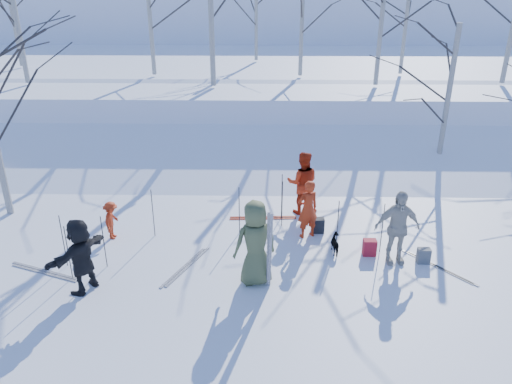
{
  "coord_description": "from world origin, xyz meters",
  "views": [
    {
      "loc": [
        0.24,
        -10.14,
        6.47
      ],
      "look_at": [
        0.0,
        1.5,
        1.3
      ],
      "focal_mm": 35.0,
      "sensor_mm": 36.0,
      "label": 1
    }
  ],
  "objects_px": {
    "dog": "(337,244)",
    "backpack_dark": "(318,225)",
    "skier_redor_behind": "(303,183)",
    "skier_red_seated": "(112,220)",
    "skier_grey_west": "(81,256)",
    "skier_cream_east": "(397,228)",
    "skier_red_north": "(308,209)",
    "backpack_red": "(370,247)",
    "skier_olive_center": "(255,243)",
    "backpack_grey": "(424,256)"
  },
  "relations": [
    {
      "from": "skier_grey_west",
      "to": "backpack_red",
      "type": "xyz_separation_m",
      "value": [
        6.55,
        1.61,
        -0.65
      ]
    },
    {
      "from": "backpack_red",
      "to": "skier_redor_behind",
      "type": "bearing_deg",
      "value": 122.86
    },
    {
      "from": "skier_red_seated",
      "to": "dog",
      "type": "bearing_deg",
      "value": -93.4
    },
    {
      "from": "skier_redor_behind",
      "to": "backpack_dark",
      "type": "height_order",
      "value": "skier_redor_behind"
    },
    {
      "from": "skier_cream_east",
      "to": "backpack_dark",
      "type": "distance_m",
      "value": 2.36
    },
    {
      "from": "skier_grey_west",
      "to": "dog",
      "type": "height_order",
      "value": "skier_grey_west"
    },
    {
      "from": "skier_redor_behind",
      "to": "backpack_grey",
      "type": "xyz_separation_m",
      "value": [
        2.77,
        -2.7,
        -0.74
      ]
    },
    {
      "from": "dog",
      "to": "backpack_dark",
      "type": "xyz_separation_m",
      "value": [
        -0.37,
        1.08,
        -0.04
      ]
    },
    {
      "from": "skier_red_seated",
      "to": "skier_grey_west",
      "type": "distance_m",
      "value": 2.37
    },
    {
      "from": "backpack_dark",
      "to": "backpack_red",
      "type": "bearing_deg",
      "value": -44.88
    },
    {
      "from": "skier_redor_behind",
      "to": "skier_red_seated",
      "type": "bearing_deg",
      "value": 20.88
    },
    {
      "from": "skier_grey_west",
      "to": "skier_red_north",
      "type": "bearing_deg",
      "value": 144.22
    },
    {
      "from": "skier_red_seated",
      "to": "skier_grey_west",
      "type": "relative_size",
      "value": 0.6
    },
    {
      "from": "skier_grey_west",
      "to": "dog",
      "type": "xyz_separation_m",
      "value": [
        5.75,
        1.69,
        -0.62
      ]
    },
    {
      "from": "skier_olive_center",
      "to": "backpack_dark",
      "type": "bearing_deg",
      "value": -144.06
    },
    {
      "from": "skier_red_north",
      "to": "skier_redor_behind",
      "type": "bearing_deg",
      "value": -112.88
    },
    {
      "from": "skier_grey_west",
      "to": "backpack_grey",
      "type": "distance_m",
      "value": 7.92
    },
    {
      "from": "skier_redor_behind",
      "to": "skier_red_seated",
      "type": "distance_m",
      "value": 5.34
    },
    {
      "from": "skier_redor_behind",
      "to": "skier_grey_west",
      "type": "distance_m",
      "value": 6.41
    },
    {
      "from": "skier_olive_center",
      "to": "dog",
      "type": "relative_size",
      "value": 3.54
    },
    {
      "from": "backpack_dark",
      "to": "skier_olive_center",
      "type": "bearing_deg",
      "value": -124.27
    },
    {
      "from": "skier_red_north",
      "to": "skier_grey_west",
      "type": "bearing_deg",
      "value": 1.92
    },
    {
      "from": "skier_red_seated",
      "to": "backpack_red",
      "type": "bearing_deg",
      "value": -93.37
    },
    {
      "from": "dog",
      "to": "backpack_dark",
      "type": "bearing_deg",
      "value": -80.66
    },
    {
      "from": "skier_grey_west",
      "to": "backpack_dark",
      "type": "distance_m",
      "value": 6.09
    },
    {
      "from": "skier_redor_behind",
      "to": "backpack_red",
      "type": "height_order",
      "value": "skier_redor_behind"
    },
    {
      "from": "dog",
      "to": "skier_grey_west",
      "type": "bearing_deg",
      "value": 7.02
    },
    {
      "from": "skier_red_seated",
      "to": "skier_cream_east",
      "type": "height_order",
      "value": "skier_cream_east"
    },
    {
      "from": "skier_red_north",
      "to": "backpack_dark",
      "type": "xyz_separation_m",
      "value": [
        0.31,
        0.24,
        -0.6
      ]
    },
    {
      "from": "backpack_red",
      "to": "backpack_grey",
      "type": "height_order",
      "value": "backpack_red"
    },
    {
      "from": "skier_red_north",
      "to": "dog",
      "type": "bearing_deg",
      "value": 104.51
    },
    {
      "from": "skier_redor_behind",
      "to": "dog",
      "type": "distance_m",
      "value": 2.49
    },
    {
      "from": "skier_red_north",
      "to": "backpack_red",
      "type": "relative_size",
      "value": 3.81
    },
    {
      "from": "skier_redor_behind",
      "to": "backpack_grey",
      "type": "height_order",
      "value": "skier_redor_behind"
    },
    {
      "from": "skier_redor_behind",
      "to": "backpack_dark",
      "type": "bearing_deg",
      "value": 109.64
    },
    {
      "from": "skier_grey_west",
      "to": "backpack_red",
      "type": "relative_size",
      "value": 4.11
    },
    {
      "from": "skier_cream_east",
      "to": "backpack_grey",
      "type": "xyz_separation_m",
      "value": [
        0.71,
        -0.03,
        -0.74
      ]
    },
    {
      "from": "skier_cream_east",
      "to": "dog",
      "type": "relative_size",
      "value": 3.3
    },
    {
      "from": "skier_redor_behind",
      "to": "backpack_red",
      "type": "distance_m",
      "value": 2.91
    },
    {
      "from": "dog",
      "to": "backpack_red",
      "type": "distance_m",
      "value": 0.81
    },
    {
      "from": "skier_red_seated",
      "to": "skier_cream_east",
      "type": "bearing_deg",
      "value": -95.27
    },
    {
      "from": "skier_redor_behind",
      "to": "dog",
      "type": "xyz_separation_m",
      "value": [
        0.72,
        -2.28,
        -0.69
      ]
    },
    {
      "from": "backpack_grey",
      "to": "backpack_dark",
      "type": "distance_m",
      "value": 2.84
    },
    {
      "from": "skier_red_seated",
      "to": "backpack_red",
      "type": "xyz_separation_m",
      "value": [
        6.6,
        -0.74,
        -0.31
      ]
    },
    {
      "from": "skier_red_north",
      "to": "skier_red_seated",
      "type": "height_order",
      "value": "skier_red_north"
    },
    {
      "from": "dog",
      "to": "backpack_grey",
      "type": "xyz_separation_m",
      "value": [
        2.04,
        -0.42,
        -0.05
      ]
    },
    {
      "from": "skier_redor_behind",
      "to": "skier_olive_center",
      "type": "bearing_deg",
      "value": 73.58
    },
    {
      "from": "skier_red_seated",
      "to": "backpack_red",
      "type": "distance_m",
      "value": 6.65
    },
    {
      "from": "backpack_dark",
      "to": "skier_red_north",
      "type": "bearing_deg",
      "value": -142.3
    },
    {
      "from": "skier_red_seated",
      "to": "dog",
      "type": "height_order",
      "value": "skier_red_seated"
    }
  ]
}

